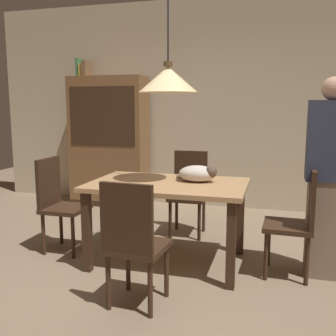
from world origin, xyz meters
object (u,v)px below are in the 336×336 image
at_px(dining_table, 168,193).
at_px(chair_left_side, 58,200).
at_px(chair_near_front, 133,239).
at_px(hutch_bookcase, 109,144).
at_px(pendant_lamp, 168,79).
at_px(book_brown_thick, 87,69).
at_px(chair_far_back, 189,189).
at_px(book_yellow_short, 83,71).
at_px(cat_sleeping, 199,174).
at_px(person_standing, 328,179).
at_px(book_green_slim, 80,68).
at_px(chair_right_side, 298,218).

distance_m(dining_table, chair_left_side, 1.14).
xyz_separation_m(chair_near_front, hutch_bookcase, (-1.42, 2.76, 0.38)).
bearing_deg(chair_near_front, chair_left_side, 141.96).
relative_size(chair_near_front, pendant_lamp, 0.72).
height_order(dining_table, book_brown_thick, book_brown_thick).
distance_m(chair_far_back, chair_near_front, 1.76).
bearing_deg(chair_far_back, chair_near_front, -90.11).
xyz_separation_m(book_yellow_short, book_brown_thick, (0.07, 0.00, 0.02)).
distance_m(chair_left_side, pendant_lamp, 1.61).
height_order(chair_far_back, chair_near_front, same).
height_order(cat_sleeping, book_yellow_short, book_yellow_short).
xyz_separation_m(chair_far_back, hutch_bookcase, (-1.42, 1.01, 0.38)).
xyz_separation_m(dining_table, cat_sleeping, (0.26, 0.11, 0.18)).
relative_size(chair_near_front, person_standing, 0.56).
bearing_deg(chair_left_side, book_green_slim, 111.14).
height_order(chair_right_side, book_green_slim, book_green_slim).
height_order(hutch_bookcase, book_green_slim, book_green_slim).
xyz_separation_m(pendant_lamp, hutch_bookcase, (-1.42, 1.89, -0.77)).
height_order(chair_near_front, book_yellow_short, book_yellow_short).
height_order(chair_left_side, person_standing, person_standing).
distance_m(book_yellow_short, person_standing, 3.81).
relative_size(dining_table, book_brown_thick, 5.83).
relative_size(hutch_bookcase, book_brown_thick, 7.71).
bearing_deg(pendant_lamp, chair_left_side, 180.00).
height_order(hutch_bookcase, book_yellow_short, book_yellow_short).
bearing_deg(book_yellow_short, book_brown_thick, 0.00).
xyz_separation_m(chair_left_side, book_yellow_short, (-0.68, 1.89, 1.43)).
xyz_separation_m(dining_table, book_green_slim, (-1.86, 1.89, 1.33)).
distance_m(pendant_lamp, person_standing, 1.58).
bearing_deg(book_yellow_short, dining_table, -46.25).
relative_size(cat_sleeping, person_standing, 0.24).
height_order(chair_far_back, cat_sleeping, chair_far_back).
bearing_deg(pendant_lamp, cat_sleeping, 22.81).
relative_size(book_yellow_short, person_standing, 0.12).
distance_m(chair_far_back, person_standing, 1.61).
xyz_separation_m(cat_sleeping, book_brown_thick, (-2.00, 1.78, 1.13)).
xyz_separation_m(chair_near_front, chair_right_side, (1.13, 0.88, 0.00)).
bearing_deg(person_standing, book_brown_thick, 149.45).
relative_size(pendant_lamp, book_yellow_short, 6.50).
distance_m(book_yellow_short, book_brown_thick, 0.07).
relative_size(chair_far_back, pendant_lamp, 0.72).
distance_m(chair_near_front, book_yellow_short, 3.60).
xyz_separation_m(chair_near_front, cat_sleeping, (0.26, 0.99, 0.32)).
xyz_separation_m(cat_sleeping, book_green_slim, (-2.12, 1.78, 1.15)).
bearing_deg(book_brown_thick, chair_far_back, -30.18).
height_order(chair_far_back, hutch_bookcase, hutch_bookcase).
relative_size(chair_far_back, person_standing, 0.56).
bearing_deg(chair_far_back, chair_right_side, -37.93).
height_order(chair_far_back, chair_left_side, same).
xyz_separation_m(chair_far_back, pendant_lamp, (0.00, -0.88, 1.15)).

